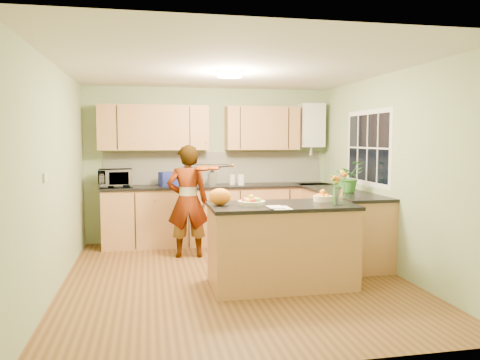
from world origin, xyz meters
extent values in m
plane|color=brown|center=(0.00, 0.00, 0.00)|extent=(4.50, 4.50, 0.00)
cube|color=silver|center=(0.00, 0.00, 2.50)|extent=(4.00, 4.50, 0.02)
cube|color=#8DA576|center=(0.00, 2.25, 1.25)|extent=(4.00, 0.02, 2.50)
cube|color=#8DA576|center=(0.00, -2.25, 1.25)|extent=(4.00, 0.02, 2.50)
cube|color=#8DA576|center=(-2.00, 0.00, 1.25)|extent=(0.02, 4.50, 2.50)
cube|color=#8DA576|center=(2.00, 0.00, 1.25)|extent=(0.02, 4.50, 2.50)
cube|color=#A66C42|center=(0.10, 1.95, 0.45)|extent=(3.60, 0.60, 0.90)
cube|color=black|center=(0.10, 1.94, 0.92)|extent=(3.64, 0.62, 0.04)
cube|color=#A66C42|center=(1.70, 0.85, 0.45)|extent=(0.60, 2.20, 0.90)
cube|color=black|center=(1.69, 0.85, 0.92)|extent=(0.62, 2.24, 0.04)
cube|color=white|center=(0.10, 2.23, 1.20)|extent=(3.60, 0.02, 0.52)
cube|color=#A66C42|center=(-0.90, 2.08, 1.85)|extent=(1.70, 0.34, 0.70)
cube|color=#A66C42|center=(0.85, 2.08, 1.85)|extent=(1.20, 0.34, 0.70)
cube|color=white|center=(1.70, 2.09, 1.90)|extent=(0.40, 0.30, 0.72)
cylinder|color=silver|center=(1.70, 2.09, 1.50)|extent=(0.06, 0.06, 0.20)
cube|color=white|center=(1.99, 0.60, 1.55)|extent=(0.01, 1.30, 1.05)
cube|color=black|center=(1.99, 0.60, 1.55)|extent=(0.01, 1.18, 0.92)
cube|color=white|center=(-1.99, -0.60, 1.30)|extent=(0.02, 0.09, 0.09)
cylinder|color=#FFEABF|center=(0.00, 0.30, 2.46)|extent=(0.30, 0.30, 0.06)
cylinder|color=white|center=(0.00, 0.30, 2.49)|extent=(0.10, 0.10, 0.02)
cube|color=#A66C42|center=(0.48, -0.37, 0.45)|extent=(1.60, 0.80, 0.90)
cube|color=black|center=(0.48, -0.37, 0.92)|extent=(1.64, 0.84, 0.04)
cylinder|color=beige|center=(0.13, -0.37, 0.96)|extent=(0.31, 0.31, 0.05)
cylinder|color=beige|center=(1.03, -0.22, 0.97)|extent=(0.22, 0.22, 0.07)
cylinder|color=silver|center=(1.08, -0.55, 1.04)|extent=(0.10, 0.10, 0.21)
ellipsoid|color=orange|center=(-0.22, -0.32, 1.03)|extent=(0.30, 0.28, 0.19)
cube|color=white|center=(0.38, -0.67, 0.95)|extent=(0.20, 0.27, 0.01)
imported|color=tan|center=(-0.46, 1.15, 0.80)|extent=(0.61, 0.42, 1.59)
imported|color=white|center=(-1.49, 1.92, 1.08)|extent=(0.51, 0.36, 0.28)
cube|color=navy|center=(-0.69, 1.96, 1.05)|extent=(0.32, 0.28, 0.22)
cylinder|color=silver|center=(0.00, 1.95, 1.04)|extent=(0.15, 0.15, 0.20)
sphere|color=black|center=(0.00, 1.95, 1.18)|extent=(0.07, 0.07, 0.07)
cylinder|color=beige|center=(0.34, 1.99, 1.02)|extent=(0.13, 0.13, 0.16)
cylinder|color=white|center=(0.46, 1.88, 1.02)|extent=(0.13, 0.13, 0.17)
imported|color=#357D29|center=(1.70, 0.55, 1.16)|extent=(0.46, 0.42, 0.43)
camera|label=1|loc=(-1.00, -5.42, 1.67)|focal=35.00mm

